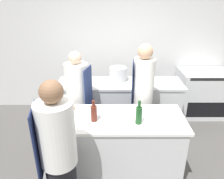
{
  "coord_description": "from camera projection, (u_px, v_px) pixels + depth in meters",
  "views": [
    {
      "loc": [
        -0.01,
        -2.48,
        2.42
      ],
      "look_at": [
        0.0,
        0.35,
        1.17
      ],
      "focal_mm": 35.0,
      "sensor_mm": 36.0,
      "label": 1
    }
  ],
  "objects": [
    {
      "name": "ground_plane",
      "position": [
        112.0,
        171.0,
        3.25
      ],
      "size": [
        16.0,
        16.0,
        0.0
      ],
      "primitive_type": "plane",
      "color": "#4C4947"
    },
    {
      "name": "wall_back",
      "position": [
        112.0,
        46.0,
        4.63
      ],
      "size": [
        8.0,
        0.06,
        2.8
      ],
      "color": "silver",
      "rests_on": "ground_plane"
    },
    {
      "name": "prep_counter",
      "position": [
        112.0,
        146.0,
        3.06
      ],
      "size": [
        1.91,
        0.74,
        0.92
      ],
      "color": "silver",
      "rests_on": "ground_plane"
    },
    {
      "name": "pass_counter",
      "position": [
        119.0,
        105.0,
        4.18
      ],
      "size": [
        2.3,
        0.65,
        0.92
      ],
      "color": "silver",
      "rests_on": "ground_plane"
    },
    {
      "name": "oven_range",
      "position": [
        201.0,
        93.0,
        4.64
      ],
      "size": [
        0.99,
        0.7,
        0.97
      ],
      "color": "silver",
      "rests_on": "ground_plane"
    },
    {
      "name": "chef_at_prep_near",
      "position": [
        58.0,
        157.0,
        2.28
      ],
      "size": [
        0.42,
        0.4,
        1.72
      ],
      "rotation": [
        0.0,
        0.0,
        1.74
      ],
      "color": "black",
      "rests_on": "ground_plane"
    },
    {
      "name": "chef_at_stove",
      "position": [
        78.0,
        101.0,
        3.54
      ],
      "size": [
        0.41,
        0.4,
        1.64
      ],
      "rotation": [
        0.0,
        0.0,
        -1.8
      ],
      "color": "black",
      "rests_on": "ground_plane"
    },
    {
      "name": "chef_at_pass_far",
      "position": [
        142.0,
        97.0,
        3.49
      ],
      "size": [
        0.35,
        0.34,
        1.76
      ],
      "rotation": [
        0.0,
        0.0,
        1.45
      ],
      "color": "black",
      "rests_on": "ground_plane"
    },
    {
      "name": "bottle_olive_oil",
      "position": [
        138.0,
        115.0,
        2.7
      ],
      "size": [
        0.08,
        0.08,
        0.31
      ],
      "color": "#19471E",
      "rests_on": "prep_counter"
    },
    {
      "name": "bottle_vinegar",
      "position": [
        47.0,
        121.0,
        2.58
      ],
      "size": [
        0.08,
        0.08,
        0.29
      ],
      "color": "#B2A84C",
      "rests_on": "prep_counter"
    },
    {
      "name": "bottle_wine",
      "position": [
        93.0,
        113.0,
        2.76
      ],
      "size": [
        0.08,
        0.08,
        0.29
      ],
      "color": "#5B2319",
      "rests_on": "prep_counter"
    },
    {
      "name": "bottle_cooking_oil",
      "position": [
        54.0,
        106.0,
        2.94
      ],
      "size": [
        0.07,
        0.07,
        0.29
      ],
      "color": "black",
      "rests_on": "prep_counter"
    },
    {
      "name": "bowl_mixing_large",
      "position": [
        67.0,
        108.0,
        3.06
      ],
      "size": [
        0.19,
        0.19,
        0.05
      ],
      "color": "tan",
      "rests_on": "prep_counter"
    },
    {
      "name": "bowl_prep_small",
      "position": [
        54.0,
        118.0,
        2.82
      ],
      "size": [
        0.22,
        0.22,
        0.05
      ],
      "color": "#B7BABC",
      "rests_on": "prep_counter"
    },
    {
      "name": "cup",
      "position": [
        154.0,
        116.0,
        2.82
      ],
      "size": [
        0.1,
        0.1,
        0.09
      ],
      "color": "white",
      "rests_on": "prep_counter"
    },
    {
      "name": "cutting_board",
      "position": [
        110.0,
        113.0,
        2.97
      ],
      "size": [
        0.42,
        0.23,
        0.01
      ],
      "color": "white",
      "rests_on": "prep_counter"
    },
    {
      "name": "stockpot",
      "position": [
        117.0,
        74.0,
        4.04
      ],
      "size": [
        0.32,
        0.32,
        0.26
      ],
      "color": "silver",
      "rests_on": "pass_counter"
    }
  ]
}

